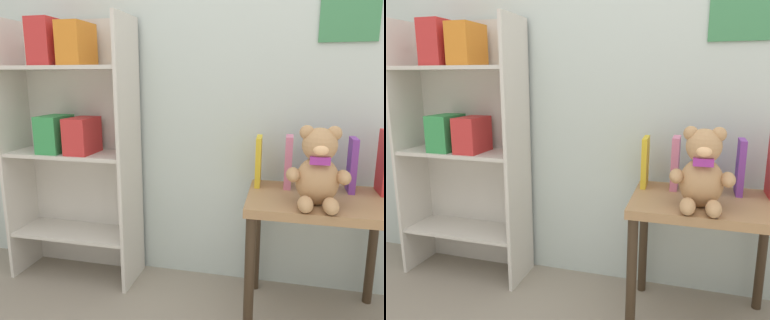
# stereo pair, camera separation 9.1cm
# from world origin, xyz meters

# --- Properties ---
(wall_back) EXTENTS (4.80, 0.07, 2.50)m
(wall_back) POSITION_xyz_m (0.00, 1.33, 1.25)
(wall_back) COLOR silver
(wall_back) RESTS_ON ground_plane
(bookshelf_side) EXTENTS (0.65, 0.27, 1.31)m
(bookshelf_side) POSITION_xyz_m (-0.94, 1.18, 0.76)
(bookshelf_side) COLOR beige
(bookshelf_side) RESTS_ON ground_plane
(display_table) EXTENTS (0.58, 0.43, 0.55)m
(display_table) POSITION_xyz_m (0.24, 1.03, 0.46)
(display_table) COLOR #9E754C
(display_table) RESTS_ON ground_plane
(teddy_bear) EXTENTS (0.23, 0.21, 0.30)m
(teddy_bear) POSITION_xyz_m (0.22, 0.93, 0.69)
(teddy_bear) COLOR tan
(teddy_bear) RESTS_ON display_table
(book_standing_yellow) EXTENTS (0.03, 0.14, 0.22)m
(book_standing_yellow) POSITION_xyz_m (-0.02, 1.17, 0.66)
(book_standing_yellow) COLOR gold
(book_standing_yellow) RESTS_ON display_table
(book_standing_pink) EXTENTS (0.03, 0.11, 0.23)m
(book_standing_pink) POSITION_xyz_m (0.11, 1.16, 0.67)
(book_standing_pink) COLOR #D17093
(book_standing_pink) RESTS_ON display_table
(book_standing_blue) EXTENTS (0.02, 0.13, 0.19)m
(book_standing_blue) POSITION_xyz_m (0.24, 1.15, 0.65)
(book_standing_blue) COLOR #2D51B7
(book_standing_blue) RESTS_ON display_table
(book_standing_purple) EXTENTS (0.03, 0.11, 0.23)m
(book_standing_purple) POSITION_xyz_m (0.37, 1.15, 0.67)
(book_standing_purple) COLOR purple
(book_standing_purple) RESTS_ON display_table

